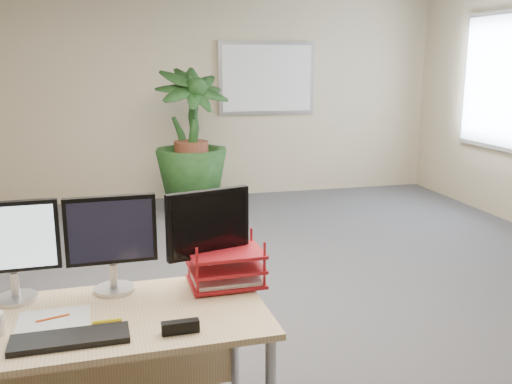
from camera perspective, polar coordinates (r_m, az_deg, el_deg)
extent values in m
plane|color=#404045|center=(3.92, -0.76, -13.91)|extent=(8.00, 8.00, 0.00)
cube|color=#CEB791|center=(7.46, -8.04, 9.60)|extent=(7.00, 0.04, 2.70)
cube|color=#BABBC0|center=(7.64, 1.09, 11.30)|extent=(1.30, 0.03, 0.95)
cube|color=white|center=(7.62, 1.13, 11.30)|extent=(1.20, 0.01, 0.85)
cube|color=#BABBC0|center=(7.13, 23.09, 10.17)|extent=(0.03, 1.30, 1.55)
cube|color=silver|center=(7.12, 22.96, 10.18)|extent=(0.01, 1.20, 1.45)
cube|color=tan|center=(2.65, -18.80, -12.41)|extent=(1.80, 0.80, 0.03)
cube|color=tan|center=(3.11, -18.04, -15.45)|extent=(1.68, 0.07, 0.53)
cylinder|color=silver|center=(3.15, -2.15, -14.34)|extent=(0.05, 0.05, 0.65)
imported|color=#133413|center=(6.70, -6.49, 4.12)|extent=(1.08, 1.08, 1.50)
cylinder|color=silver|center=(2.92, -22.83, -9.77)|extent=(0.19, 0.19, 0.02)
cylinder|color=silver|center=(2.90, -22.94, -8.53)|extent=(0.04, 0.04, 0.12)
cube|color=black|center=(2.83, -23.36, -4.12)|extent=(0.43, 0.05, 0.33)
cube|color=silver|center=(2.80, -23.42, -4.26)|extent=(0.39, 0.02, 0.29)
cylinder|color=silver|center=(2.89, -13.97, -9.39)|extent=(0.19, 0.19, 0.02)
cylinder|color=silver|center=(2.86, -14.05, -8.14)|extent=(0.04, 0.04, 0.12)
cube|color=black|center=(2.79, -14.31, -3.68)|extent=(0.43, 0.05, 0.33)
cube|color=black|center=(2.76, -14.29, -3.82)|extent=(0.39, 0.02, 0.29)
cylinder|color=silver|center=(2.90, -4.69, -8.91)|extent=(0.20, 0.20, 0.02)
cylinder|color=silver|center=(2.88, -4.72, -7.64)|extent=(0.04, 0.04, 0.12)
cube|color=black|center=(2.80, -4.80, -3.13)|extent=(0.43, 0.15, 0.33)
cube|color=black|center=(2.78, -4.59, -3.26)|extent=(0.38, 0.11, 0.29)
cube|color=black|center=(2.45, -18.09, -13.78)|extent=(0.46, 0.17, 0.03)
cube|color=silver|center=(2.64, -19.59, -11.99)|extent=(0.30, 0.23, 0.01)
cylinder|color=#E65019|center=(2.64, -19.66, -11.78)|extent=(0.14, 0.05, 0.01)
cylinder|color=yellow|center=(2.57, -14.65, -12.37)|extent=(0.12, 0.02, 0.02)
cube|color=#B3161E|center=(2.88, -3.01, -8.93)|extent=(0.37, 0.28, 0.02)
cube|color=#B3161E|center=(2.85, -3.03, -7.50)|extent=(0.37, 0.28, 0.02)
cube|color=#B3161E|center=(2.82, -3.05, -6.05)|extent=(0.37, 0.28, 0.02)
cube|color=silver|center=(2.87, -3.02, -8.62)|extent=(0.33, 0.25, 0.02)
cube|color=black|center=(2.42, -7.57, -13.23)|extent=(0.16, 0.05, 0.05)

